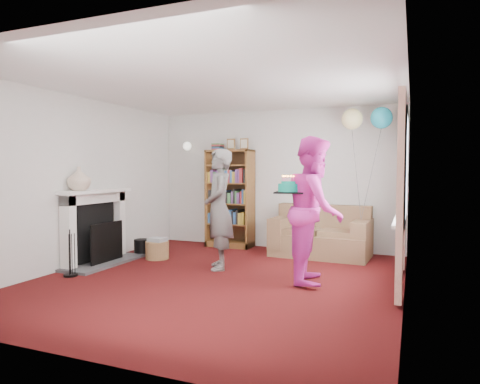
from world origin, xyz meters
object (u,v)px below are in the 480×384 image
at_px(sofa, 321,237).
at_px(birthday_cake, 290,188).
at_px(person_striped, 219,209).
at_px(bookcase, 231,199).
at_px(person_magenta, 315,209).

distance_m(sofa, birthday_cake, 2.02).
bearing_deg(person_striped, bookcase, 170.11).
height_order(person_striped, person_magenta, person_magenta).
distance_m(bookcase, person_striped, 1.81).
bearing_deg(birthday_cake, person_striped, 163.92).
xyz_separation_m(person_magenta, birthday_cake, (-0.29, -0.14, 0.28)).
distance_m(bookcase, birthday_cake, 2.68).
relative_size(person_striped, person_magenta, 0.93).
relative_size(bookcase, sofa, 1.28).
bearing_deg(sofa, person_magenta, -78.17).
distance_m(person_magenta, birthday_cake, 0.42).
xyz_separation_m(person_striped, birthday_cake, (1.14, -0.33, 0.34)).
xyz_separation_m(bookcase, sofa, (1.74, -0.24, -0.56)).
bearing_deg(sofa, bookcase, 175.69).
xyz_separation_m(sofa, birthday_cake, (-0.04, -1.81, 0.88)).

